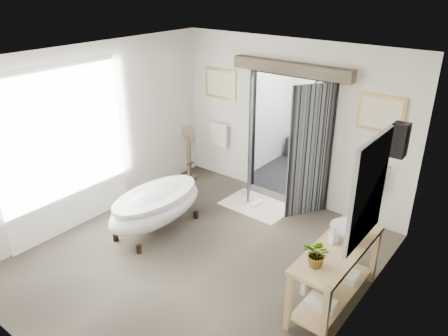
{
  "coord_description": "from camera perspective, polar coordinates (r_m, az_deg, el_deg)",
  "views": [
    {
      "loc": [
        3.59,
        -4.0,
        3.89
      ],
      "look_at": [
        0.0,
        0.6,
        1.25
      ],
      "focal_mm": 35.0,
      "sensor_mm": 36.0,
      "label": 1
    }
  ],
  "objects": [
    {
      "name": "ground_plane",
      "position": [
        6.63,
        -3.26,
        -11.6
      ],
      "size": [
        5.0,
        5.0,
        0.0
      ],
      "primitive_type": "plane",
      "color": "brown"
    },
    {
      "name": "room_shell",
      "position": [
        5.68,
        -4.76,
        3.32
      ],
      "size": [
        4.52,
        5.02,
        2.91
      ],
      "color": "beige",
      "rests_on": "ground_plane"
    },
    {
      "name": "shower_room",
      "position": [
        9.25,
        13.08,
        4.89
      ],
      "size": [
        2.22,
        2.01,
        2.51
      ],
      "color": "black",
      "rests_on": "ground_plane"
    },
    {
      "name": "back_wall_dressing",
      "position": [
        7.63,
        8.0,
        6.35
      ],
      "size": [
        3.82,
        0.75,
        2.52
      ],
      "color": "black",
      "rests_on": "ground_plane"
    },
    {
      "name": "clawfoot_tub",
      "position": [
        7.14,
        -8.86,
        -4.87
      ],
      "size": [
        0.82,
        1.83,
        0.9
      ],
      "color": "black",
      "rests_on": "ground_plane"
    },
    {
      "name": "vanity",
      "position": [
        5.72,
        14.11,
        -12.82
      ],
      "size": [
        0.57,
        1.6,
        0.85
      ],
      "color": "tan",
      "rests_on": "ground_plane"
    },
    {
      "name": "pedestal_mirror",
      "position": [
        8.74,
        -4.59,
        1.45
      ],
      "size": [
        0.34,
        0.22,
        1.16
      ],
      "color": "brown",
      "rests_on": "ground_plane"
    },
    {
      "name": "rug",
      "position": [
        7.96,
        4.28,
        -4.9
      ],
      "size": [
        1.23,
        0.84,
        0.01
      ],
      "primitive_type": "cube",
      "rotation": [
        0.0,
        0.0,
        -0.04
      ],
      "color": "silver",
      "rests_on": "ground_plane"
    },
    {
      "name": "slippers",
      "position": [
        8.03,
        3.7,
        -4.36
      ],
      "size": [
        0.37,
        0.26,
        0.05
      ],
      "color": "white",
      "rests_on": "rug"
    },
    {
      "name": "basin",
      "position": [
        5.7,
        15.83,
        -7.99
      ],
      "size": [
        0.57,
        0.57,
        0.15
      ],
      "primitive_type": "imported",
      "rotation": [
        0.0,
        0.0,
        0.35
      ],
      "color": "white",
      "rests_on": "vanity"
    },
    {
      "name": "plant",
      "position": [
        5.05,
        12.16,
        -10.92
      ],
      "size": [
        0.31,
        0.27,
        0.33
      ],
      "primitive_type": "imported",
      "rotation": [
        0.0,
        0.0,
        0.02
      ],
      "color": "gray",
      "rests_on": "vanity"
    },
    {
      "name": "soap_bottle_a",
      "position": [
        5.53,
        14.1,
        -8.53
      ],
      "size": [
        0.12,
        0.12,
        0.21
      ],
      "primitive_type": "imported",
      "rotation": [
        0.0,
        0.0,
        -0.4
      ],
      "color": "gray",
      "rests_on": "vanity"
    },
    {
      "name": "soap_bottle_b",
      "position": [
        6.07,
        16.81,
        -5.95
      ],
      "size": [
        0.16,
        0.16,
        0.17
      ],
      "primitive_type": "imported",
      "rotation": [
        0.0,
        0.0,
        -0.22
      ],
      "color": "gray",
      "rests_on": "vanity"
    }
  ]
}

